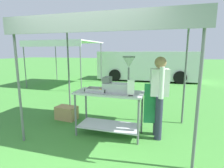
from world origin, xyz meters
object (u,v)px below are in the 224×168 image
(supply_crate, at_px, (67,113))
(van_white, at_px, (148,65))
(donut_cart, at_px, (109,105))
(menu_sign, at_px, (131,89))
(donut_fryer, at_px, (119,81))
(stall_canopy, at_px, (111,26))
(donut_tray, at_px, (97,90))
(neighbour_tent, at_px, (65,43))
(vendor, at_px, (159,93))

(supply_crate, xyz_separation_m, van_white, (1.34, 7.03, 0.71))
(donut_cart, bearing_deg, menu_sign, -21.92)
(donut_fryer, xyz_separation_m, menu_sign, (0.27, -0.21, -0.11))
(stall_canopy, xyz_separation_m, supply_crate, (-1.29, 0.38, -2.01))
(donut_cart, bearing_deg, donut_tray, -171.66)
(donut_cart, xyz_separation_m, neighbour_tent, (-3.79, 4.68, 1.48))
(neighbour_tent, bearing_deg, donut_tray, -53.13)
(donut_fryer, height_order, vendor, donut_fryer)
(donut_fryer, xyz_separation_m, neighbour_tent, (-3.99, 4.66, 0.98))
(donut_fryer, bearing_deg, neighbour_tent, 130.58)
(supply_crate, bearing_deg, van_white, 79.23)
(donut_tray, height_order, vendor, vendor)
(donut_cart, distance_m, donut_fryer, 0.54)
(van_white, relative_size, neighbour_tent, 1.88)
(stall_canopy, relative_size, menu_sign, 11.03)
(donut_cart, xyz_separation_m, supply_crate, (-1.29, 0.48, -0.47))
(stall_canopy, height_order, supply_crate, stall_canopy)
(stall_canopy, height_order, menu_sign, stall_canopy)
(donut_tray, xyz_separation_m, van_white, (0.30, 7.55, -0.05))
(donut_fryer, relative_size, menu_sign, 2.44)
(stall_canopy, height_order, donut_tray, stall_canopy)
(menu_sign, relative_size, vendor, 0.18)
(donut_tray, height_order, menu_sign, menu_sign)
(van_white, bearing_deg, stall_canopy, -90.37)
(stall_canopy, bearing_deg, donut_tray, -151.53)
(vendor, xyz_separation_m, van_white, (-0.91, 7.35, -0.02))
(donut_tray, bearing_deg, van_white, 87.74)
(stall_canopy, distance_m, donut_fryer, 1.06)
(menu_sign, bearing_deg, donut_fryer, 142.11)
(menu_sign, bearing_deg, supply_crate, 159.12)
(vendor, relative_size, van_white, 0.28)
(donut_cart, distance_m, van_white, 7.52)
(menu_sign, relative_size, supply_crate, 0.54)
(vendor, bearing_deg, van_white, 97.05)
(donut_fryer, distance_m, neighbour_tent, 6.21)
(menu_sign, xyz_separation_m, vendor, (0.48, 0.35, -0.13))
(donut_cart, xyz_separation_m, menu_sign, (0.47, -0.19, 0.40))
(donut_cart, bearing_deg, supply_crate, 159.50)
(stall_canopy, distance_m, neighbour_tent, 5.94)
(menu_sign, relative_size, neighbour_tent, 0.09)
(donut_fryer, bearing_deg, menu_sign, -37.89)
(donut_tray, bearing_deg, donut_fryer, 6.95)
(van_white, bearing_deg, donut_tray, -92.26)
(van_white, height_order, neighbour_tent, neighbour_tent)
(vendor, xyz_separation_m, neighbour_tent, (-4.74, 4.51, 1.21))
(supply_crate, bearing_deg, vendor, -8.08)
(vendor, xyz_separation_m, supply_crate, (-2.25, 0.32, -0.74))
(donut_cart, relative_size, neighbour_tent, 0.45)
(stall_canopy, height_order, vendor, stall_canopy)
(donut_fryer, relative_size, vendor, 0.44)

